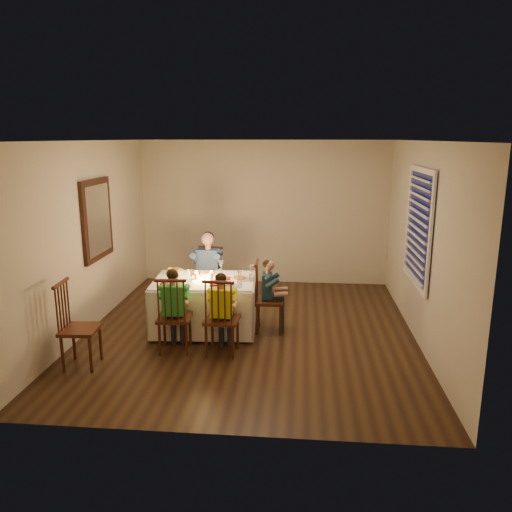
# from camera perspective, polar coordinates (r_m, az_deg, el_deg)

# --- Properties ---
(ground) EXTENTS (5.00, 5.00, 0.00)m
(ground) POSITION_cam_1_polar(r_m,az_deg,el_deg) (7.05, -0.74, -8.60)
(ground) COLOR black
(ground) RESTS_ON ground
(wall_left) EXTENTS (0.02, 5.00, 2.60)m
(wall_left) POSITION_cam_1_polar(r_m,az_deg,el_deg) (7.26, -18.74, 2.04)
(wall_left) COLOR #BDB4A2
(wall_left) RESTS_ON ground
(wall_right) EXTENTS (0.02, 5.00, 2.60)m
(wall_right) POSITION_cam_1_polar(r_m,az_deg,el_deg) (6.81, 18.40, 1.36)
(wall_right) COLOR #BDB4A2
(wall_right) RESTS_ON ground
(wall_back) EXTENTS (4.50, 0.02, 2.60)m
(wall_back) POSITION_cam_1_polar(r_m,az_deg,el_deg) (9.12, 0.90, 4.96)
(wall_back) COLOR #BDB4A2
(wall_back) RESTS_ON ground
(ceiling) EXTENTS (5.00, 5.00, 0.00)m
(ceiling) POSITION_cam_1_polar(r_m,az_deg,el_deg) (6.53, -0.81, 13.04)
(ceiling) COLOR white
(ceiling) RESTS_ON wall_back
(dining_table) EXTENTS (1.47, 1.10, 0.70)m
(dining_table) POSITION_cam_1_polar(r_m,az_deg,el_deg) (6.98, -5.91, -4.35)
(dining_table) COLOR white
(dining_table) RESTS_ON ground
(chair_adult) EXTENTS (0.44, 0.42, 1.00)m
(chair_adult) POSITION_cam_1_polar(r_m,az_deg,el_deg) (7.88, -5.38, -6.23)
(chair_adult) COLOR #32150D
(chair_adult) RESTS_ON ground
(chair_near_left) EXTENTS (0.44, 0.42, 1.00)m
(chair_near_left) POSITION_cam_1_polar(r_m,az_deg,el_deg) (6.54, -9.15, -10.61)
(chair_near_left) COLOR #32150D
(chair_near_left) RESTS_ON ground
(chair_near_right) EXTENTS (0.43, 0.42, 1.00)m
(chair_near_right) POSITION_cam_1_polar(r_m,az_deg,el_deg) (6.41, -3.85, -10.98)
(chair_near_right) COLOR #32150D
(chair_near_right) RESTS_ON ground
(chair_end) EXTENTS (0.40, 0.42, 1.00)m
(chair_end) POSITION_cam_1_polar(r_m,az_deg,el_deg) (7.08, 1.50, -8.50)
(chair_end) COLOR #32150D
(chair_end) RESTS_ON ground
(chair_extra) EXTENTS (0.44, 0.45, 1.04)m
(chair_extra) POSITION_cam_1_polar(r_m,az_deg,el_deg) (6.40, -19.12, -11.75)
(chair_extra) COLOR #32150D
(chair_extra) RESTS_ON ground
(adult) EXTENTS (0.49, 0.46, 1.25)m
(adult) POSITION_cam_1_polar(r_m,az_deg,el_deg) (7.88, -5.38, -6.23)
(adult) COLOR navy
(adult) RESTS_ON ground
(child_green) EXTENTS (0.39, 0.36, 1.08)m
(child_green) POSITION_cam_1_polar(r_m,az_deg,el_deg) (6.54, -9.15, -10.61)
(child_green) COLOR green
(child_green) RESTS_ON ground
(child_yellow) EXTENTS (0.36, 0.34, 1.05)m
(child_yellow) POSITION_cam_1_polar(r_m,az_deg,el_deg) (6.41, -3.85, -10.98)
(child_yellow) COLOR yellow
(child_yellow) RESTS_ON ground
(child_teal) EXTENTS (0.31, 0.33, 1.02)m
(child_teal) POSITION_cam_1_polar(r_m,az_deg,el_deg) (7.08, 1.50, -8.50)
(child_teal) COLOR #1B3543
(child_teal) RESTS_ON ground
(setting_adult) EXTENTS (0.28, 0.28, 0.02)m
(setting_adult) POSITION_cam_1_polar(r_m,az_deg,el_deg) (7.15, -5.40, -2.05)
(setting_adult) COLOR silver
(setting_adult) RESTS_ON dining_table
(setting_green) EXTENTS (0.28, 0.28, 0.02)m
(setting_green) POSITION_cam_1_polar(r_m,az_deg,el_deg) (6.71, -8.90, -3.21)
(setting_green) COLOR silver
(setting_green) RESTS_ON dining_table
(setting_yellow) EXTENTS (0.28, 0.28, 0.02)m
(setting_yellow) POSITION_cam_1_polar(r_m,az_deg,el_deg) (6.61, -3.34, -3.32)
(setting_yellow) COLOR silver
(setting_yellow) RESTS_ON dining_table
(setting_teal) EXTENTS (0.28, 0.28, 0.02)m
(setting_teal) POSITION_cam_1_polar(r_m,az_deg,el_deg) (6.88, -1.92, -2.62)
(setting_teal) COLOR silver
(setting_teal) RESTS_ON dining_table
(candle_left) EXTENTS (0.06, 0.06, 0.10)m
(candle_left) POSITION_cam_1_polar(r_m,az_deg,el_deg) (6.92, -6.84, -2.28)
(candle_left) COLOR white
(candle_left) RESTS_ON dining_table
(candle_right) EXTENTS (0.06, 0.06, 0.10)m
(candle_right) POSITION_cam_1_polar(r_m,az_deg,el_deg) (6.89, -5.12, -2.30)
(candle_right) COLOR white
(candle_right) RESTS_ON dining_table
(squash) EXTENTS (0.09, 0.09, 0.09)m
(squash) POSITION_cam_1_polar(r_m,az_deg,el_deg) (7.27, -9.82, -1.65)
(squash) COLOR yellow
(squash) RESTS_ON dining_table
(orange_fruit) EXTENTS (0.08, 0.08, 0.08)m
(orange_fruit) POSITION_cam_1_polar(r_m,az_deg,el_deg) (6.93, -4.48, -2.28)
(orange_fruit) COLOR #DC4812
(orange_fruit) RESTS_ON dining_table
(serving_bowl) EXTENTS (0.22, 0.22, 0.05)m
(serving_bowl) POSITION_cam_1_polar(r_m,az_deg,el_deg) (7.28, -9.17, -1.77)
(serving_bowl) COLOR silver
(serving_bowl) RESTS_ON dining_table
(wall_mirror) EXTENTS (0.06, 0.95, 1.15)m
(wall_mirror) POSITION_cam_1_polar(r_m,az_deg,el_deg) (7.48, -17.70, 4.00)
(wall_mirror) COLOR black
(wall_mirror) RESTS_ON wall_left
(window_blinds) EXTENTS (0.07, 1.34, 1.54)m
(window_blinds) POSITION_cam_1_polar(r_m,az_deg,el_deg) (6.86, 17.99, 3.18)
(window_blinds) COLOR black
(window_blinds) RESTS_ON wall_right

